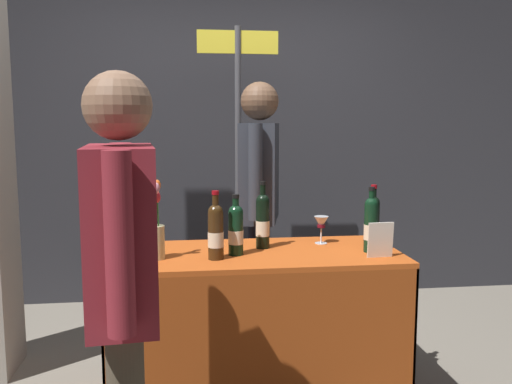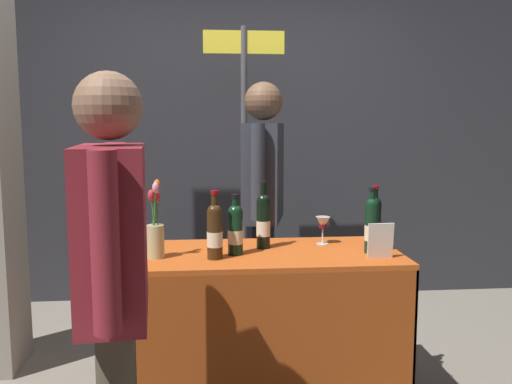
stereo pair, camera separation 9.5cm
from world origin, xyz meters
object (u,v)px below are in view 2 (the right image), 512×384
featured_wine_bottle (235,229)px  display_bottle_0 (372,225)px  taster_foreground_right (114,268)px  vendor_presenter (263,192)px  wine_glass_near_vendor (323,224)px  tasting_table (256,302)px  flower_vase (156,233)px  booth_signpost (244,145)px

featured_wine_bottle → display_bottle_0: bearing=-2.0°
display_bottle_0 → taster_foreground_right: (-1.11, -0.79, 0.02)m
featured_wine_bottle → vendor_presenter: size_ratio=0.18×
wine_glass_near_vendor → vendor_presenter: vendor_presenter is taller
tasting_table → flower_vase: flower_vase is taller
flower_vase → booth_signpost: bearing=67.6°
display_bottle_0 → booth_signpost: bearing=114.1°
tasting_table → vendor_presenter: vendor_presenter is taller
featured_wine_bottle → display_bottle_0: 0.67m
featured_wine_bottle → taster_foreground_right: taster_foreground_right is taller
tasting_table → taster_foreground_right: bearing=-122.3°
vendor_presenter → featured_wine_bottle: bearing=-4.2°
display_bottle_0 → wine_glass_near_vendor: 0.29m
wine_glass_near_vendor → booth_signpost: bearing=109.1°
wine_glass_near_vendor → taster_foreground_right: size_ratio=0.09×
display_bottle_0 → wine_glass_near_vendor: display_bottle_0 is taller
flower_vase → taster_foreground_right: bearing=-94.5°
taster_foreground_right → wine_glass_near_vendor: bearing=-47.6°
flower_vase → taster_foreground_right: 0.79m
tasting_table → featured_wine_bottle: bearing=-156.0°
tasting_table → taster_foreground_right: size_ratio=0.90×
taster_foreground_right → display_bottle_0: bearing=-59.9°
wine_glass_near_vendor → booth_signpost: (-0.35, 1.00, 0.38)m
vendor_presenter → booth_signpost: size_ratio=0.80×
display_bottle_0 → taster_foreground_right: bearing=-144.4°
tasting_table → booth_signpost: size_ratio=0.69×
tasting_table → flower_vase: bearing=-170.6°
tasting_table → vendor_presenter: 0.80m
featured_wine_bottle → booth_signpost: (0.13, 1.19, 0.36)m
vendor_presenter → display_bottle_0: bearing=46.0°
wine_glass_near_vendor → booth_signpost: size_ratio=0.07×
display_bottle_0 → flower_vase: size_ratio=0.87×
vendor_presenter → booth_signpost: (-0.08, 0.51, 0.27)m
tasting_table → booth_signpost: (0.02, 1.14, 0.74)m
featured_wine_bottle → vendor_presenter: bearing=73.1°
vendor_presenter → tasting_table: bearing=3.5°
display_bottle_0 → booth_signpost: (-0.54, 1.21, 0.34)m
flower_vase → taster_foreground_right: size_ratio=0.24×
taster_foreground_right → booth_signpost: size_ratio=0.77×
vendor_presenter → taster_foreground_right: (-0.65, -1.50, -0.05)m
featured_wine_bottle → flower_vase: size_ratio=0.79×
tasting_table → flower_vase: 0.62m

